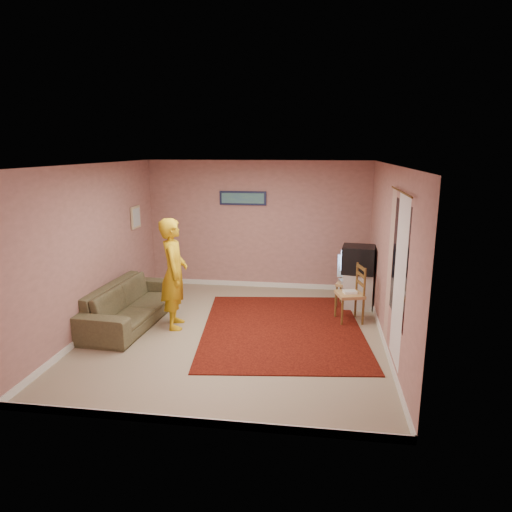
# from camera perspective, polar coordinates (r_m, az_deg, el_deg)

# --- Properties ---
(ground) EXTENTS (5.00, 5.00, 0.00)m
(ground) POSITION_cam_1_polar(r_m,az_deg,el_deg) (7.27, -2.50, -9.57)
(ground) COLOR gray
(ground) RESTS_ON ground
(wall_back) EXTENTS (4.50, 0.02, 2.60)m
(wall_back) POSITION_cam_1_polar(r_m,az_deg,el_deg) (9.29, 0.23, 3.87)
(wall_back) COLOR tan
(wall_back) RESTS_ON ground
(wall_front) EXTENTS (4.50, 0.02, 2.60)m
(wall_front) POSITION_cam_1_polar(r_m,az_deg,el_deg) (4.53, -8.46, -6.51)
(wall_front) COLOR tan
(wall_front) RESTS_ON ground
(wall_left) EXTENTS (0.02, 5.00, 2.60)m
(wall_left) POSITION_cam_1_polar(r_m,az_deg,el_deg) (7.61, -19.51, 0.97)
(wall_left) COLOR tan
(wall_left) RESTS_ON ground
(wall_right) EXTENTS (0.02, 5.00, 2.60)m
(wall_right) POSITION_cam_1_polar(r_m,az_deg,el_deg) (6.83, 16.29, -0.13)
(wall_right) COLOR tan
(wall_right) RESTS_ON ground
(ceiling) EXTENTS (4.50, 5.00, 0.02)m
(ceiling) POSITION_cam_1_polar(r_m,az_deg,el_deg) (6.70, -2.73, 11.37)
(ceiling) COLOR silver
(ceiling) RESTS_ON wall_back
(baseboard_back) EXTENTS (4.50, 0.02, 0.10)m
(baseboard_back) POSITION_cam_1_polar(r_m,az_deg,el_deg) (9.57, 0.21, -3.55)
(baseboard_back) COLOR white
(baseboard_back) RESTS_ON ground
(baseboard_front) EXTENTS (4.50, 0.02, 0.10)m
(baseboard_front) POSITION_cam_1_polar(r_m,az_deg,el_deg) (5.10, -7.92, -19.81)
(baseboard_front) COLOR white
(baseboard_front) RESTS_ON ground
(baseboard_left) EXTENTS (0.02, 5.00, 0.10)m
(baseboard_left) POSITION_cam_1_polar(r_m,az_deg,el_deg) (7.95, -18.75, -7.87)
(baseboard_left) COLOR white
(baseboard_left) RESTS_ON ground
(baseboard_right) EXTENTS (0.02, 5.00, 0.10)m
(baseboard_right) POSITION_cam_1_polar(r_m,az_deg,el_deg) (7.21, 15.56, -9.84)
(baseboard_right) COLOR white
(baseboard_right) RESTS_ON ground
(window) EXTENTS (0.01, 1.10, 1.50)m
(window) POSITION_cam_1_polar(r_m,az_deg,el_deg) (5.93, 17.51, -0.73)
(window) COLOR black
(window) RESTS_ON wall_right
(curtain_sheer) EXTENTS (0.01, 0.75, 2.10)m
(curtain_sheer) POSITION_cam_1_polar(r_m,az_deg,el_deg) (5.83, 17.47, -2.98)
(curtain_sheer) COLOR white
(curtain_sheer) RESTS_ON wall_right
(curtain_floral) EXTENTS (0.01, 0.35, 2.10)m
(curtain_floral) POSITION_cam_1_polar(r_m,az_deg,el_deg) (6.50, 16.37, -1.26)
(curtain_floral) COLOR beige
(curtain_floral) RESTS_ON wall_right
(curtain_rod) EXTENTS (0.02, 1.40, 0.02)m
(curtain_rod) POSITION_cam_1_polar(r_m,az_deg,el_deg) (5.78, 17.68, 7.68)
(curtain_rod) COLOR brown
(curtain_rod) RESTS_ON wall_right
(picture_back) EXTENTS (0.95, 0.04, 0.28)m
(picture_back) POSITION_cam_1_polar(r_m,az_deg,el_deg) (9.23, -1.66, 7.24)
(picture_back) COLOR #151B3C
(picture_back) RESTS_ON wall_back
(picture_left) EXTENTS (0.04, 0.38, 0.42)m
(picture_left) POSITION_cam_1_polar(r_m,az_deg,el_deg) (8.97, -14.79, 4.70)
(picture_left) COLOR #C8B589
(picture_left) RESTS_ON wall_left
(area_rug) EXTENTS (2.85, 3.40, 0.02)m
(area_rug) POSITION_cam_1_polar(r_m,az_deg,el_deg) (7.42, 3.29, -9.03)
(area_rug) COLOR black
(area_rug) RESTS_ON ground
(tv_cabinet) EXTENTS (0.51, 0.47, 0.65)m
(tv_cabinet) POSITION_cam_1_polar(r_m,az_deg,el_deg) (8.48, 12.48, -4.15)
(tv_cabinet) COLOR silver
(tv_cabinet) RESTS_ON ground
(crt_tv) EXTENTS (0.63, 0.57, 0.49)m
(crt_tv) POSITION_cam_1_polar(r_m,az_deg,el_deg) (8.33, 12.63, -0.41)
(crt_tv) COLOR black
(crt_tv) RESTS_ON tv_cabinet
(chair_a) EXTENTS (0.48, 0.47, 0.48)m
(chair_a) POSITION_cam_1_polar(r_m,az_deg,el_deg) (8.43, 11.51, -2.70)
(chair_a) COLOR tan
(chair_a) RESTS_ON ground
(dvd_player) EXTENTS (0.37, 0.30, 0.06)m
(dvd_player) POSITION_cam_1_polar(r_m,az_deg,el_deg) (8.45, 11.49, -3.09)
(dvd_player) COLOR #BABABF
(dvd_player) RESTS_ON chair_a
(blue_throw) EXTENTS (0.40, 0.05, 0.42)m
(blue_throw) POSITION_cam_1_polar(r_m,az_deg,el_deg) (8.57, 11.49, -1.24)
(blue_throw) COLOR #93CBF1
(blue_throw) RESTS_ON chair_a
(chair_b) EXTENTS (0.51, 0.53, 0.52)m
(chair_b) POSITION_cam_1_polar(r_m,az_deg,el_deg) (7.70, 11.68, -3.88)
(chair_b) COLOR tan
(chair_b) RESTS_ON ground
(game_console) EXTENTS (0.24, 0.20, 0.04)m
(game_console) POSITION_cam_1_polar(r_m,az_deg,el_deg) (7.72, 11.65, -4.41)
(game_console) COLOR white
(game_console) RESTS_ON chair_b
(sofa) EXTENTS (1.01, 2.28, 0.65)m
(sofa) POSITION_cam_1_polar(r_m,az_deg,el_deg) (7.85, -15.35, -5.76)
(sofa) COLOR brown
(sofa) RESTS_ON ground
(person) EXTENTS (0.57, 0.73, 1.78)m
(person) POSITION_cam_1_polar(r_m,az_deg,el_deg) (7.35, -10.22, -2.17)
(person) COLOR gold
(person) RESTS_ON ground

